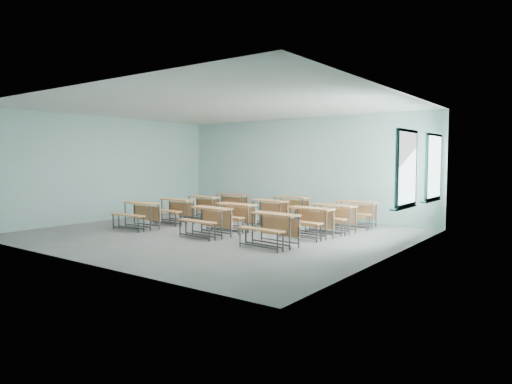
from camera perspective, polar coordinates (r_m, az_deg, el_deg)
room at (r=11.51m, az=-4.25°, el=2.69°), size 9.04×8.04×3.24m
desk_unit_r0c0 at (r=12.73m, az=-14.43°, el=-2.35°), size 1.15×0.78×0.72m
desk_unit_r0c1 at (r=11.15m, az=-6.01°, el=-3.13°), size 1.21×0.87×0.72m
desk_unit_r0c2 at (r=9.82m, az=2.00°, el=-4.08°), size 1.22×0.88×0.72m
desk_unit_r1c0 at (r=13.55m, az=-10.11°, el=-1.90°), size 1.17×0.80×0.72m
desk_unit_r1c1 at (r=11.99m, az=-2.86°, el=-2.61°), size 1.15×0.77×0.72m
desk_unit_r1c2 at (r=11.05m, az=6.62°, el=-3.20°), size 1.21×0.87×0.72m
desk_unit_r2c0 at (r=14.48m, az=-6.81°, el=-1.49°), size 1.21×0.86×0.72m
desk_unit_r2c1 at (r=13.07m, az=1.42°, el=-2.06°), size 1.23×0.91×0.72m
desk_unit_r2c2 at (r=11.88m, az=9.54°, el=-2.72°), size 1.20×0.86×0.72m
desk_unit_r3c0 at (r=15.40m, az=-3.30°, el=-1.13°), size 1.20×0.86×0.72m
desk_unit_r3c1 at (r=14.24m, az=4.20°, el=-1.56°), size 1.17×0.80×0.72m
desk_unit_r3c2 at (r=12.95m, az=12.24°, el=-2.20°), size 1.18×0.81×0.72m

